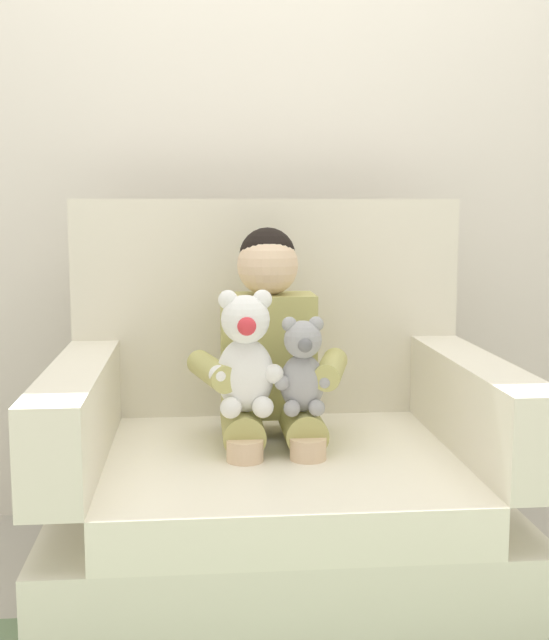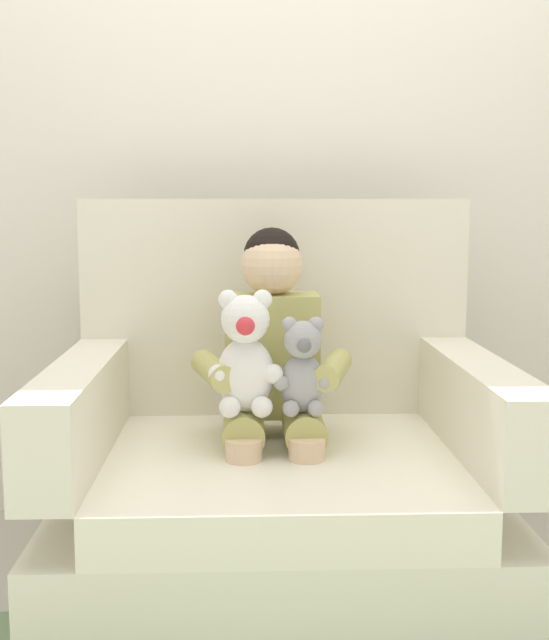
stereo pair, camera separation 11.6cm
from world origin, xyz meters
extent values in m
plane|color=#ADA89E|center=(0.00, 0.00, 0.00)|extent=(8.00, 8.00, 0.00)
cube|color=silver|center=(0.00, 0.77, 1.30)|extent=(6.00, 0.10, 2.60)
cube|color=silver|center=(0.00, 0.00, 0.16)|extent=(1.17, 0.99, 0.31)
cube|color=white|center=(0.00, -0.07, 0.37)|extent=(0.89, 0.85, 0.12)
cube|color=silver|center=(0.00, 0.42, 0.76)|extent=(1.17, 0.14, 0.66)
cube|color=silver|center=(-0.52, -0.07, 0.55)|extent=(0.14, 0.85, 0.24)
cube|color=silver|center=(0.52, -0.07, 0.55)|extent=(0.14, 0.85, 0.24)
cube|color=tan|center=(-0.02, 0.15, 0.66)|extent=(0.26, 0.16, 0.34)
sphere|color=beige|center=(-0.02, 0.15, 0.91)|extent=(0.17, 0.17, 0.17)
sphere|color=black|center=(-0.02, 0.16, 0.93)|extent=(0.16, 0.16, 0.16)
cylinder|color=tan|center=(-0.10, 0.02, 0.49)|extent=(0.11, 0.26, 0.11)
cylinder|color=beige|center=(-0.10, -0.11, 0.34)|extent=(0.09, 0.09, 0.30)
cylinder|color=tan|center=(0.06, 0.02, 0.49)|extent=(0.11, 0.26, 0.11)
cylinder|color=beige|center=(0.06, -0.11, 0.34)|extent=(0.09, 0.09, 0.30)
cylinder|color=tan|center=(-0.18, 0.03, 0.64)|extent=(0.13, 0.27, 0.07)
cylinder|color=tan|center=(0.14, 0.03, 0.64)|extent=(0.13, 0.27, 0.07)
ellipsoid|color=#9E9EA3|center=(0.06, -0.05, 0.62)|extent=(0.12, 0.10, 0.15)
sphere|color=#9E9EA3|center=(0.06, -0.06, 0.73)|extent=(0.10, 0.10, 0.10)
sphere|color=slate|center=(0.06, -0.10, 0.73)|extent=(0.04, 0.04, 0.04)
sphere|color=#9E9EA3|center=(0.02, -0.05, 0.77)|extent=(0.04, 0.04, 0.04)
sphere|color=#9E9EA3|center=(0.00, -0.08, 0.63)|extent=(0.04, 0.04, 0.04)
sphere|color=#9E9EA3|center=(0.02, -0.09, 0.56)|extent=(0.04, 0.04, 0.04)
sphere|color=#9E9EA3|center=(0.09, -0.05, 0.77)|extent=(0.04, 0.04, 0.04)
sphere|color=#9E9EA3|center=(0.11, -0.08, 0.63)|extent=(0.04, 0.04, 0.04)
sphere|color=#9E9EA3|center=(0.09, -0.09, 0.56)|extent=(0.04, 0.04, 0.04)
ellipsoid|color=white|center=(-0.09, -0.04, 0.64)|extent=(0.15, 0.12, 0.19)
sphere|color=white|center=(-0.09, -0.05, 0.78)|extent=(0.12, 0.12, 0.12)
sphere|color=#DB333D|center=(-0.09, -0.11, 0.78)|extent=(0.05, 0.05, 0.05)
sphere|color=white|center=(-0.13, -0.05, 0.83)|extent=(0.05, 0.05, 0.05)
sphere|color=white|center=(-0.16, -0.08, 0.65)|extent=(0.05, 0.05, 0.05)
sphere|color=white|center=(-0.13, -0.09, 0.57)|extent=(0.05, 0.05, 0.05)
sphere|color=white|center=(-0.05, -0.05, 0.83)|extent=(0.05, 0.05, 0.05)
sphere|color=white|center=(-0.02, -0.08, 0.65)|extent=(0.05, 0.05, 0.05)
sphere|color=white|center=(-0.05, -0.09, 0.57)|extent=(0.05, 0.05, 0.05)
camera|label=1|loc=(-0.21, -2.13, 1.07)|focal=46.70mm
camera|label=2|loc=(-0.09, -2.14, 1.07)|focal=46.70mm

